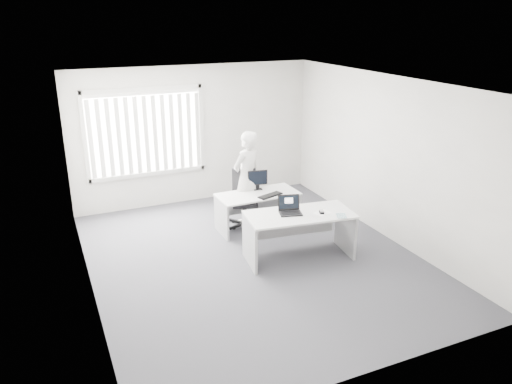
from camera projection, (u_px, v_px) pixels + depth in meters
name	position (u px, v px, depth m)	size (l,w,h in m)	color
ground	(254.00, 259.00, 8.07)	(6.00, 6.00, 0.00)	#46464D
wall_back	(195.00, 135.00, 10.17)	(5.00, 0.02, 2.80)	silver
wall_front	(374.00, 261.00, 5.02)	(5.00, 0.02, 2.80)	silver
wall_left	(82.00, 200.00, 6.64)	(0.02, 6.00, 2.80)	silver
wall_right	(387.00, 158.00, 8.55)	(0.02, 6.00, 2.80)	silver
ceiling	(253.00, 83.00, 7.12)	(5.00, 6.00, 0.02)	white
window	(146.00, 133.00, 9.70)	(2.32, 0.06, 1.76)	silver
blinds	(146.00, 135.00, 9.66)	(2.20, 0.10, 1.50)	white
desk_near	(299.00, 226.00, 7.93)	(1.77, 1.00, 0.77)	silver
desk_far	(258.00, 203.00, 9.08)	(1.48, 0.72, 0.67)	silver
office_chair	(245.00, 208.00, 9.27)	(0.76, 0.76, 1.05)	black
person	(247.00, 178.00, 9.22)	(0.64, 0.42, 1.76)	silver
laptop	(291.00, 206.00, 7.79)	(0.34, 0.31, 0.27)	black
paper_sheet	(323.00, 213.00, 7.89)	(0.26, 0.19, 0.00)	white
mouse	(322.00, 212.00, 7.86)	(0.07, 0.12, 0.05)	#B2B2B4
booklet	(341.00, 216.00, 7.76)	(0.14, 0.20, 0.01)	silver
keyboard	(270.00, 195.00, 8.90)	(0.48, 0.16, 0.02)	black
monitor	(258.00, 180.00, 9.16)	(0.37, 0.11, 0.37)	black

